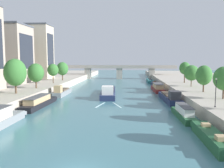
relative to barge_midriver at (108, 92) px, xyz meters
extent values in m
cube|color=#B7AD9E|center=(-33.12, 11.24, 0.17)|extent=(36.00, 170.00, 2.32)
cube|color=#B7AD9E|center=(35.10, 11.24, 0.17)|extent=(36.00, 170.00, 2.32)
cube|color=#1E284C|center=(-0.04, 0.72, -0.37)|extent=(4.80, 19.60, 1.24)
cube|color=#1E284C|center=(-0.63, 10.77, -0.25)|extent=(3.55, 1.46, 0.99)
cube|color=#1E284C|center=(-0.04, 0.72, 0.28)|extent=(4.87, 19.61, 0.06)
cube|color=white|center=(0.34, -5.87, 1.29)|extent=(2.97, 4.04, 1.96)
cube|color=black|center=(0.23, -3.92, 1.58)|extent=(2.20, 0.16, 0.55)
cube|color=brown|center=(-0.16, 2.66, 0.49)|extent=(3.44, 10.25, 0.36)
cylinder|color=#232328|center=(0.85, -5.06, 0.86)|extent=(0.07, 0.07, 1.10)
cube|color=silver|center=(2.98, -13.18, -0.97)|extent=(2.33, 5.78, 0.03)
cube|color=silver|center=(-0.61, -13.39, -0.97)|extent=(1.66, 5.93, 0.03)
cube|color=gray|center=(-13.39, -24.72, -0.29)|extent=(2.61, 1.28, 0.95)
cube|color=black|center=(-13.12, -15.84, -0.47)|extent=(3.07, 13.67, 1.03)
cube|color=black|center=(-12.90, -8.69, -0.37)|extent=(2.55, 1.30, 0.88)
cube|color=black|center=(-13.12, -15.84, 0.07)|extent=(3.12, 13.67, 0.06)
cube|color=tan|center=(-13.15, -16.52, 0.66)|extent=(2.44, 8.76, 1.12)
cube|color=#4C4C51|center=(-13.15, -16.52, 1.27)|extent=(2.61, 9.03, 0.08)
cylinder|color=#232328|center=(-12.85, -19.92, 0.65)|extent=(0.07, 0.07, 1.10)
cube|color=gray|center=(-12.75, -0.04, -0.38)|extent=(2.34, 10.82, 1.22)
cube|color=gray|center=(-12.76, 5.71, -0.26)|extent=(2.21, 1.25, 0.98)
cube|color=gray|center=(-12.75, -0.04, 0.26)|extent=(2.38, 10.82, 0.06)
cube|color=tan|center=(-12.75, -3.72, 1.19)|extent=(1.75, 2.16, 1.79)
cube|color=black|center=(-12.75, -2.63, 1.45)|extent=(1.40, 0.03, 0.50)
cube|color=brown|center=(-12.75, 1.04, 0.47)|extent=(1.82, 5.62, 0.36)
cylinder|color=#232328|center=(-12.40, -3.29, 0.84)|extent=(0.07, 0.07, 1.10)
cube|color=#235633|center=(15.18, -35.35, -0.34)|extent=(2.12, 10.18, 1.30)
cube|color=#235633|center=(15.22, -29.92, -0.21)|extent=(1.95, 1.28, 1.02)
cube|color=#235633|center=(15.18, -35.35, 0.34)|extent=(2.16, 10.18, 0.06)
cube|color=tan|center=(15.20, -33.11, 0.57)|extent=(1.03, 0.91, 0.40)
cube|color=tan|center=(15.16, -38.20, 0.61)|extent=(1.13, 1.11, 0.48)
cube|color=#235633|center=(14.57, -23.86, -0.51)|extent=(2.10, 9.83, 0.95)
cube|color=#235633|center=(14.45, -18.61, -0.42)|extent=(1.81, 1.25, 0.84)
cube|color=#235633|center=(14.57, -23.86, 0.00)|extent=(2.13, 9.83, 0.06)
cube|color=white|center=(14.58, -24.35, 0.64)|extent=(1.68, 6.30, 1.22)
cube|color=#4C4C51|center=(14.58, -24.35, 1.29)|extent=(1.80, 6.49, 0.08)
cylinder|color=#232328|center=(14.92, -26.79, 0.58)|extent=(0.07, 0.07, 1.10)
cube|color=#1E284C|center=(15.14, -7.75, -0.36)|extent=(3.32, 14.49, 1.25)
cube|color=#1E284C|center=(14.90, -0.20, -0.24)|extent=(2.76, 1.35, 0.99)
cube|color=#1E284C|center=(15.14, -7.75, 0.29)|extent=(3.38, 14.49, 0.06)
cube|color=#38383D|center=(15.30, -12.64, 1.21)|extent=(2.24, 2.95, 1.77)
cube|color=black|center=(15.25, -11.19, 1.47)|extent=(1.72, 0.08, 0.50)
cube|color=brown|center=(15.10, -6.31, 0.50)|extent=(2.47, 7.56, 0.36)
cylinder|color=#232328|center=(15.71, -12.05, 0.87)|extent=(0.07, 0.07, 1.10)
cube|color=maroon|center=(14.54, 9.92, -0.49)|extent=(2.98, 12.95, 1.00)
cube|color=maroon|center=(14.43, 16.72, -0.39)|extent=(2.66, 1.26, 0.86)
cube|color=maroon|center=(14.54, 9.92, 0.04)|extent=(3.04, 12.95, 0.06)
cube|color=tan|center=(14.55, 9.27, 0.74)|extent=(2.41, 8.30, 1.34)
cube|color=#4C4C51|center=(14.55, 9.27, 1.45)|extent=(2.58, 8.55, 0.08)
cylinder|color=#232328|center=(15.01, 6.05, 0.62)|extent=(0.07, 0.07, 1.10)
cube|color=#1E284C|center=(15.49, 25.28, -0.51)|extent=(2.17, 10.07, 0.95)
cube|color=#1E284C|center=(15.45, 30.66, -0.42)|extent=(2.00, 1.22, 0.84)
cube|color=#1E284C|center=(15.49, 25.28, -0.01)|extent=(2.21, 10.07, 0.06)
cube|color=#9E5133|center=(15.48, 27.49, 0.22)|extent=(1.05, 0.91, 0.40)
cube|color=#9E5133|center=(15.51, 22.46, 0.26)|extent=(1.16, 1.11, 0.48)
cylinder|color=#232328|center=(15.83, 22.26, 0.57)|extent=(0.07, 0.07, 1.10)
cube|color=#23666B|center=(14.86, 38.59, -0.41)|extent=(2.45, 12.64, 1.16)
cube|color=#23666B|center=(14.92, 45.25, -0.29)|extent=(2.24, 1.26, 0.95)
cube|color=#23666B|center=(14.86, 38.59, 0.20)|extent=(2.50, 12.65, 0.06)
cube|color=#38383D|center=(14.88, 41.37, 0.43)|extent=(1.18, 0.91, 0.40)
cube|color=#38383D|center=(14.83, 35.06, 0.47)|extent=(1.30, 1.11, 0.48)
cylinder|color=#232328|center=(15.18, 34.80, 0.78)|extent=(0.07, 0.07, 1.10)
cylinder|color=brown|center=(-19.29, -13.34, 2.84)|extent=(0.39, 0.39, 3.00)
ellipsoid|color=#387533|center=(-19.29, -13.34, 5.98)|extent=(4.79, 4.79, 5.98)
cylinder|color=brown|center=(-18.59, -3.69, 2.69)|extent=(0.38, 0.38, 2.70)
ellipsoid|color=#387533|center=(-18.59, -3.69, 5.37)|extent=(4.20, 4.20, 4.85)
cylinder|color=brown|center=(-18.22, 9.10, 2.92)|extent=(0.28, 0.28, 3.16)
ellipsoid|color=#387533|center=(-18.22, 9.10, 5.54)|extent=(3.47, 3.47, 3.80)
cylinder|color=brown|center=(-18.23, 19.70, 2.77)|extent=(0.38, 0.38, 2.88)
ellipsoid|color=#387533|center=(-18.23, 19.70, 5.51)|extent=(4.18, 4.18, 4.72)
cylinder|color=brown|center=(23.40, -17.49, 2.67)|extent=(0.31, 0.31, 2.67)
ellipsoid|color=#387533|center=(23.40, -17.49, 5.25)|extent=(3.97, 3.97, 4.53)
cylinder|color=brown|center=(22.63, -8.19, 2.65)|extent=(0.32, 0.32, 2.64)
ellipsoid|color=#387533|center=(22.63, -8.19, 5.22)|extent=(3.66, 3.66, 4.53)
cylinder|color=brown|center=(22.93, 3.32, 2.63)|extent=(0.24, 0.24, 2.58)
ellipsoid|color=#387533|center=(22.93, 3.32, 5.10)|extent=(4.14, 4.14, 4.30)
cylinder|color=brown|center=(23.38, 13.09, 3.14)|extent=(0.33, 0.33, 3.60)
ellipsoid|color=#387533|center=(23.38, 13.09, 6.03)|extent=(3.45, 3.45, 3.99)
cylinder|color=black|center=(19.00, -25.61, 3.49)|extent=(0.11, 0.11, 4.31)
sphere|color=#EAE5C6|center=(19.00, -25.61, 5.79)|extent=(0.28, 0.28, 0.28)
cylinder|color=black|center=(19.00, -25.61, 1.44)|extent=(0.22, 0.22, 0.20)
cube|color=#A89989|center=(-32.42, 10.03, 10.35)|extent=(11.15, 12.09, 18.03)
cube|color=#4C515B|center=(-32.42, 10.03, 19.62)|extent=(11.48, 12.45, 0.50)
cube|color=#232833|center=(-26.83, 10.03, 11.25)|extent=(0.04, 9.67, 10.82)
cube|color=beige|center=(-32.42, 28.42, 11.65)|extent=(14.21, 9.11, 20.63)
cube|color=#4C515B|center=(-32.42, 28.42, 22.22)|extent=(14.64, 9.38, 0.50)
cube|color=#232833|center=(-25.30, 28.42, 12.68)|extent=(0.04, 7.29, 12.38)
cube|color=#9E998E|center=(0.99, 54.87, 4.72)|extent=(56.21, 4.40, 0.60)
cube|color=#9E998E|center=(0.99, 52.87, 5.47)|extent=(56.21, 0.30, 0.90)
cube|color=#9E998E|center=(0.99, 56.87, 5.47)|extent=(56.21, 0.30, 0.90)
cube|color=#9E998E|center=(-15.12, 54.87, 1.72)|extent=(2.80, 3.60, 5.41)
cube|color=#9E998E|center=(0.99, 54.87, 1.72)|extent=(2.80, 3.60, 5.41)
cube|color=#9E998E|center=(17.10, 54.87, 1.72)|extent=(2.80, 3.60, 5.41)
camera|label=1|loc=(5.33, -62.59, 8.78)|focal=37.38mm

